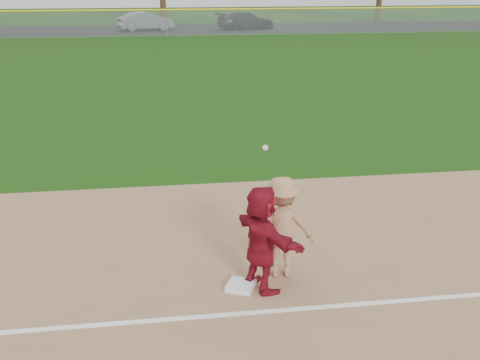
{
  "coord_description": "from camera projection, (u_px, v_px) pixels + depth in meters",
  "views": [
    {
      "loc": [
        -1.47,
        -8.42,
        4.78
      ],
      "look_at": [
        0.0,
        1.5,
        1.3
      ],
      "focal_mm": 45.0,
      "sensor_mm": 36.0,
      "label": 1
    }
  ],
  "objects": [
    {
      "name": "first_base_play",
      "position": [
        282.0,
        227.0,
        9.73
      ],
      "size": [
        1.15,
        0.73,
        2.28
      ],
      "color": "gray",
      "rests_on": "infield_dirt"
    },
    {
      "name": "parking_asphalt",
      "position": [
        166.0,
        29.0,
        52.62
      ],
      "size": [
        120.0,
        10.0,
        0.01
      ],
      "primitive_type": "cube",
      "color": "black",
      "rests_on": "ground"
    },
    {
      "name": "car_right",
      "position": [
        246.0,
        21.0,
        52.38
      ],
      "size": [
        5.45,
        3.37,
        1.47
      ],
      "primitive_type": "imported",
      "rotation": [
        0.0,
        0.0,
        1.85
      ],
      "color": "black",
      "rests_on": "parking_asphalt"
    },
    {
      "name": "first_base",
      "position": [
        241.0,
        286.0,
        9.54
      ],
      "size": [
        0.55,
        0.55,
        0.09
      ],
      "primitive_type": "cube",
      "rotation": [
        0.0,
        0.0,
        -0.43
      ],
      "color": "white",
      "rests_on": "infield_dirt"
    },
    {
      "name": "outfield_fence",
      "position": [
        167.0,
        10.0,
        46.37
      ],
      "size": [
        110.0,
        0.12,
        110.0
      ],
      "color": "#999EA0",
      "rests_on": "ground"
    },
    {
      "name": "car_mid",
      "position": [
        146.0,
        21.0,
        51.3
      ],
      "size": [
        4.97,
        2.82,
        1.55
      ],
      "primitive_type": "imported",
      "rotation": [
        0.0,
        0.0,
        1.84
      ],
      "color": "#5C5F64",
      "rests_on": "parking_asphalt"
    },
    {
      "name": "foul_line",
      "position": [
        263.0,
        312.0,
        8.89
      ],
      "size": [
        60.0,
        0.1,
        0.01
      ],
      "primitive_type": "cube",
      "color": "white",
      "rests_on": "infield_dirt"
    },
    {
      "name": "ground",
      "position": [
        254.0,
        287.0,
        9.64
      ],
      "size": [
        160.0,
        160.0,
        0.0
      ],
      "primitive_type": "plane",
      "color": "#17400C",
      "rests_on": "ground"
    },
    {
      "name": "base_runner",
      "position": [
        262.0,
        239.0,
        9.29
      ],
      "size": [
        1.13,
        1.66,
        1.72
      ],
      "primitive_type": "imported",
      "rotation": [
        0.0,
        0.0,
        2.0
      ],
      "color": "maroon",
      "rests_on": "infield_dirt"
    }
  ]
}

